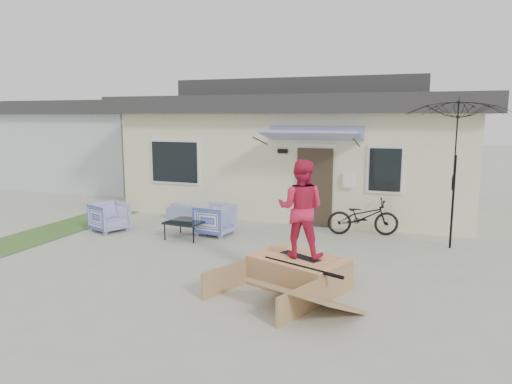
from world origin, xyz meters
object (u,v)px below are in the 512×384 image
(bicycle, at_px, (363,213))
(skate_ramp, at_px, (298,272))
(armchair_right, at_px, (215,218))
(armchair_left, at_px, (110,215))
(patio_umbrella, at_px, (455,171))
(skateboard, at_px, (300,256))
(coffee_table, at_px, (187,229))
(loveseat, at_px, (193,210))
(skater, at_px, (301,207))

(bicycle, height_order, skate_ramp, bicycle)
(armchair_right, bearing_deg, armchair_left, -72.39)
(skate_ramp, bearing_deg, armchair_left, 179.87)
(patio_umbrella, bearing_deg, skateboard, -126.64)
(coffee_table, bearing_deg, loveseat, 113.00)
(armchair_left, xyz_separation_m, bicycle, (6.18, 1.82, 0.15))
(bicycle, bearing_deg, coffee_table, 98.93)
(skate_ramp, height_order, skateboard, skateboard)
(armchair_left, height_order, armchair_right, armchair_right)
(patio_umbrella, height_order, skateboard, patio_umbrella)
(loveseat, distance_m, armchair_right, 1.77)
(bicycle, relative_size, skateboard, 2.14)
(bicycle, relative_size, patio_umbrella, 0.67)
(loveseat, height_order, patio_umbrella, patio_umbrella)
(loveseat, xyz_separation_m, patio_umbrella, (6.75, -0.52, 1.44))
(loveseat, relative_size, skate_ramp, 0.78)
(coffee_table, relative_size, patio_umbrella, 0.33)
(coffee_table, bearing_deg, armchair_right, 44.02)
(coffee_table, distance_m, bicycle, 4.38)
(loveseat, height_order, armchair_left, armchair_left)
(coffee_table, xyz_separation_m, skate_ramp, (3.41, -2.30, 0.05))
(armchair_left, distance_m, bicycle, 6.45)
(bicycle, bearing_deg, armchair_left, 91.59)
(armchair_left, xyz_separation_m, coffee_table, (2.19, 0.06, -0.20))
(skateboard, xyz_separation_m, skater, (0.00, 0.00, 0.87))
(loveseat, distance_m, coffee_table, 1.89)
(armchair_left, bearing_deg, skater, -89.39)
(loveseat, xyz_separation_m, coffee_table, (0.74, -1.74, -0.10))
(coffee_table, bearing_deg, patio_umbrella, 11.44)
(skateboard, bearing_deg, armchair_right, 166.27)
(patio_umbrella, bearing_deg, skater, -126.64)
(skater, bearing_deg, skateboard, 180.00)
(coffee_table, bearing_deg, skater, -33.35)
(bicycle, bearing_deg, armchair_right, 95.01)
(loveseat, height_order, bicycle, bicycle)
(skate_ramp, bearing_deg, bicycle, 103.47)
(skateboard, bearing_deg, skate_ramp, -81.84)
(loveseat, relative_size, patio_umbrella, 0.61)
(patio_umbrella, relative_size, skater, 1.55)
(patio_umbrella, distance_m, skater, 4.34)
(coffee_table, height_order, skater, skater)
(loveseat, xyz_separation_m, armchair_left, (-1.45, -1.80, 0.10))
(bicycle, relative_size, skater, 1.03)
(coffee_table, distance_m, skater, 4.27)
(coffee_table, relative_size, skate_ramp, 0.42)
(armchair_left, relative_size, coffee_table, 0.96)
(loveseat, distance_m, armchair_left, 2.31)
(patio_umbrella, bearing_deg, bicycle, 164.85)
(skate_ramp, bearing_deg, coffee_table, 167.64)
(armchair_right, height_order, coffee_table, armchair_right)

